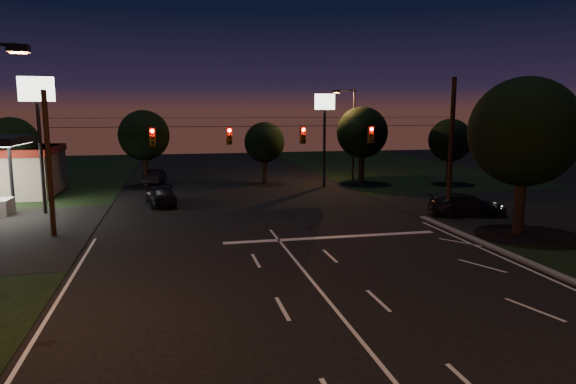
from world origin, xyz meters
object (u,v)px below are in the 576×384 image
object	(u,v)px
tree_right_near	(523,133)
car_cross	(468,205)
utility_pole_right	(448,217)
car_oncoming_a	(161,195)
car_oncoming_b	(155,176)

from	to	relation	value
tree_right_near	car_cross	size ratio (longest dim) A/B	1.72
utility_pole_right	car_cross	distance (m)	1.69
utility_pole_right	car_oncoming_a	world-z (taller)	utility_pole_right
car_oncoming_b	utility_pole_right	bearing A→B (deg)	142.31
utility_pole_right	car_cross	xyz separation A→B (m)	(1.51, 0.16, 0.74)
utility_pole_right	car_cross	world-z (taller)	utility_pole_right
tree_right_near	utility_pole_right	bearing A→B (deg)	107.53
tree_right_near	car_oncoming_a	size ratio (longest dim) A/B	1.89
car_oncoming_b	car_oncoming_a	bearing A→B (deg)	103.26
car_oncoming_b	car_cross	xyz separation A→B (m)	(20.76, -20.45, 0.01)
car_oncoming_a	tree_right_near	bearing A→B (deg)	136.89
utility_pole_right	car_oncoming_b	distance (m)	28.21
car_oncoming_a	car_cross	bearing A→B (deg)	147.94
car_oncoming_a	car_cross	world-z (taller)	car_oncoming_a
utility_pole_right	car_oncoming_b	world-z (taller)	utility_pole_right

